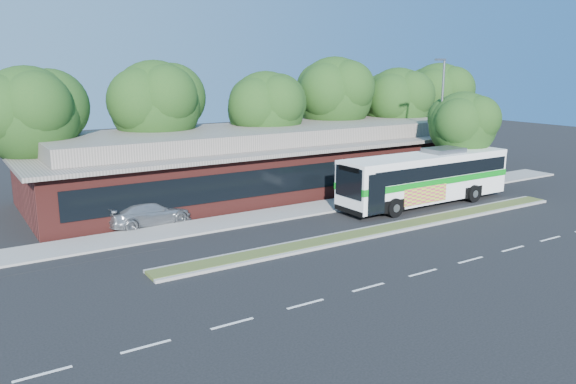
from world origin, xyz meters
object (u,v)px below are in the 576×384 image
lamp_post (441,121)px  sedan (149,213)px  sidewalk_tree (465,123)px  transit_bus (426,174)px

lamp_post → sedan: 20.45m
lamp_post → sidewalk_tree: 1.87m
sedan → sidewalk_tree: (21.63, -3.02, 4.03)m
sedan → sidewalk_tree: 22.21m
transit_bus → sidewalk_tree: size_ratio=1.80×
transit_bus → sidewalk_tree: sidewalk_tree is taller
lamp_post → sidewalk_tree: lamp_post is taller
transit_bus → sedan: bearing=163.4°
sidewalk_tree → sedan: bearing=172.1°
lamp_post → transit_bus: 5.13m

